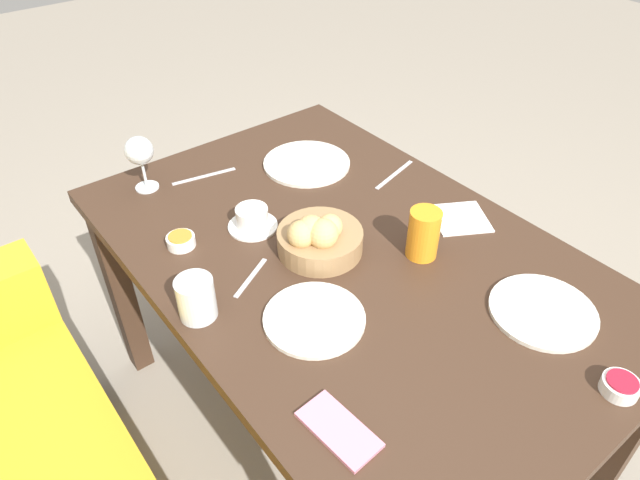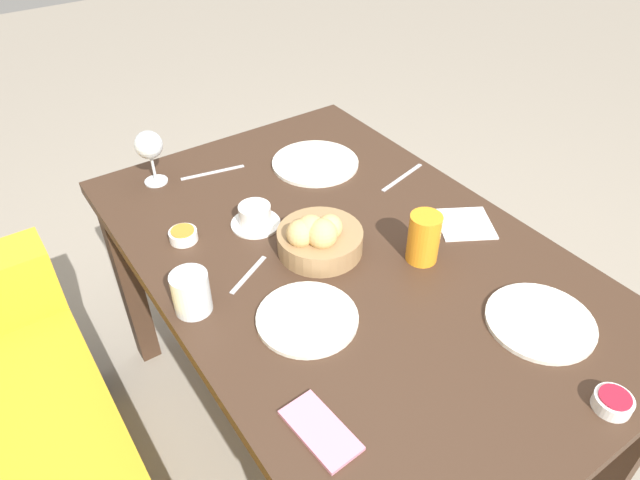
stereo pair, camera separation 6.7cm
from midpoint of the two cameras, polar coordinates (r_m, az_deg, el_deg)
ground_plane at (r=1.90m, az=3.17°, el=-17.93°), size 10.00×10.00×0.00m
dining_table at (r=1.42m, az=4.03°, el=-4.14°), size 1.34×0.88×0.71m
bread_basket at (r=1.33m, az=1.28°, el=0.22°), size 0.20×0.20×0.11m
plate_near_left at (r=1.28m, az=22.59°, el=-7.58°), size 0.22×0.22×0.01m
plate_near_right at (r=1.68m, az=0.68°, el=7.70°), size 0.25×0.25×0.01m
plate_far_center at (r=1.19m, az=0.34°, el=-7.86°), size 0.21×0.21×0.01m
juice_glass at (r=1.33m, az=11.77°, el=0.18°), size 0.07×0.07×0.12m
water_tumbler at (r=1.21m, az=-11.21°, el=-5.22°), size 0.08×0.08×0.09m
wine_glass at (r=1.60m, az=-15.58°, el=8.96°), size 0.08×0.08×0.16m
coffee_cup at (r=1.43m, az=-5.18°, el=2.33°), size 0.13×0.13×0.06m
jam_bowl_berry at (r=1.19m, az=28.74°, el=-14.06°), size 0.07×0.07×0.03m
jam_bowl_honey at (r=1.42m, az=-12.20°, el=0.45°), size 0.07×0.07×0.03m
fork_silver at (r=1.65m, az=9.40°, el=6.18°), size 0.06×0.18×0.00m
knife_silver at (r=1.67m, az=-9.53°, el=6.66°), size 0.05×0.18×0.00m
spoon_coffee at (r=1.30m, az=-5.70°, el=-3.49°), size 0.08×0.13×0.00m
napkin at (r=1.50m, az=15.53°, el=1.55°), size 0.18×0.18×0.00m
cell_phone at (r=1.03m, az=2.01°, el=-18.51°), size 0.16×0.09×0.01m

